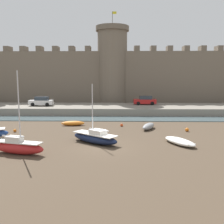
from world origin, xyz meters
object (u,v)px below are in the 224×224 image
object	(u,v)px
rowboat_foreground_left	(148,126)
rowboat_midflat_centre	(180,141)
mooring_buoy_mid_mud	(187,130)
mooring_buoy_near_channel	(122,125)
sailboat_near_channel_left	(95,137)
rowboat_midflat_right	(73,123)
car_quay_west	(145,100)
car_quay_centre_west	(41,101)
sailboat_foreground_centre	(18,147)
mooring_buoy_off_centre	(15,130)

from	to	relation	value
rowboat_foreground_left	rowboat_midflat_centre	xyz separation A→B (m)	(2.21, -7.10, -0.09)
mooring_buoy_mid_mud	mooring_buoy_near_channel	bearing A→B (deg)	159.11
sailboat_near_channel_left	rowboat_midflat_right	bearing A→B (deg)	112.41
rowboat_midflat_right	car_quay_west	distance (m)	18.12
mooring_buoy_near_channel	car_quay_centre_west	distance (m)	18.92
mooring_buoy_near_channel	mooring_buoy_mid_mud	xyz separation A→B (m)	(7.72, -2.94, 0.03)
rowboat_foreground_left	car_quay_west	xyz separation A→B (m)	(1.21, 16.59, 1.65)
sailboat_foreground_centre	rowboat_foreground_left	bearing A→B (deg)	40.99
rowboat_midflat_right	car_quay_centre_west	distance (m)	14.31
sailboat_near_channel_left	mooring_buoy_mid_mud	world-z (taller)	sailboat_near_channel_left
sailboat_near_channel_left	car_quay_centre_west	bearing A→B (deg)	118.51
rowboat_foreground_left	mooring_buoy_mid_mud	distance (m)	4.59
rowboat_midflat_right	rowboat_midflat_centre	size ratio (longest dim) A/B	0.74
rowboat_foreground_left	mooring_buoy_near_channel	xyz separation A→B (m)	(-3.28, 1.77, -0.20)
sailboat_foreground_centre	car_quay_centre_west	size ratio (longest dim) A/B	1.69
rowboat_midflat_centre	mooring_buoy_mid_mud	size ratio (longest dim) A/B	9.61
mooring_buoy_off_centre	mooring_buoy_mid_mud	distance (m)	20.31
rowboat_foreground_left	car_quay_west	world-z (taller)	car_quay_west
rowboat_midflat_right	mooring_buoy_mid_mud	world-z (taller)	rowboat_midflat_right
rowboat_midflat_right	rowboat_foreground_left	size ratio (longest dim) A/B	0.93
sailboat_near_channel_left	car_quay_west	xyz separation A→B (m)	(7.20, 23.43, 1.48)
rowboat_midflat_right	car_quay_west	xyz separation A→B (m)	(10.95, 14.33, 1.72)
rowboat_foreground_left	rowboat_midflat_right	bearing A→B (deg)	166.98
rowboat_foreground_left	mooring_buoy_off_centre	world-z (taller)	rowboat_foreground_left
car_quay_centre_west	rowboat_foreground_left	bearing A→B (deg)	-39.18
sailboat_near_channel_left	mooring_buoy_mid_mud	xyz separation A→B (m)	(10.42, 5.67, -0.35)
rowboat_midflat_right	mooring_buoy_off_centre	size ratio (longest dim) A/B	8.53
sailboat_near_channel_left	sailboat_foreground_centre	distance (m)	7.19
rowboat_foreground_left	sailboat_foreground_centre	bearing A→B (deg)	-139.01
sailboat_near_channel_left	mooring_buoy_near_channel	size ratio (longest dim) A/B	15.22
rowboat_foreground_left	sailboat_near_channel_left	size ratio (longest dim) A/B	0.58
car_quay_west	sailboat_foreground_centre	bearing A→B (deg)	-116.20
rowboat_midflat_centre	car_quay_centre_west	world-z (taller)	car_quay_centre_west
sailboat_foreground_centre	mooring_buoy_near_channel	bearing A→B (deg)	54.26
mooring_buoy_mid_mud	car_quay_centre_west	bearing A→B (deg)	144.87
sailboat_near_channel_left	sailboat_foreground_centre	xyz separation A→B (m)	(-6.16, -3.71, 0.07)
mooring_buoy_off_centre	mooring_buoy_mid_mud	world-z (taller)	mooring_buoy_mid_mud
rowboat_foreground_left	car_quay_centre_west	world-z (taller)	car_quay_centre_west
rowboat_midflat_centre	car_quay_centre_west	xyz separation A→B (m)	(-19.63, 21.30, 1.74)
rowboat_foreground_left	sailboat_near_channel_left	distance (m)	9.10
sailboat_foreground_centre	rowboat_midflat_right	bearing A→B (deg)	79.35
mooring_buoy_off_centre	mooring_buoy_mid_mud	xyz separation A→B (m)	(20.30, 0.77, 0.04)
rowboat_foreground_left	mooring_buoy_mid_mud	bearing A→B (deg)	-14.88
mooring_buoy_off_centre	car_quay_centre_west	xyz separation A→B (m)	(-1.56, 16.15, 1.86)
rowboat_foreground_left	car_quay_west	bearing A→B (deg)	85.84
sailboat_foreground_centre	mooring_buoy_off_centre	world-z (taller)	sailboat_foreground_centre
sailboat_foreground_centre	sailboat_near_channel_left	bearing A→B (deg)	31.08
mooring_buoy_near_channel	mooring_buoy_off_centre	bearing A→B (deg)	-163.54
mooring_buoy_mid_mud	car_quay_west	bearing A→B (deg)	100.29
sailboat_foreground_centre	car_quay_centre_west	distance (m)	25.35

